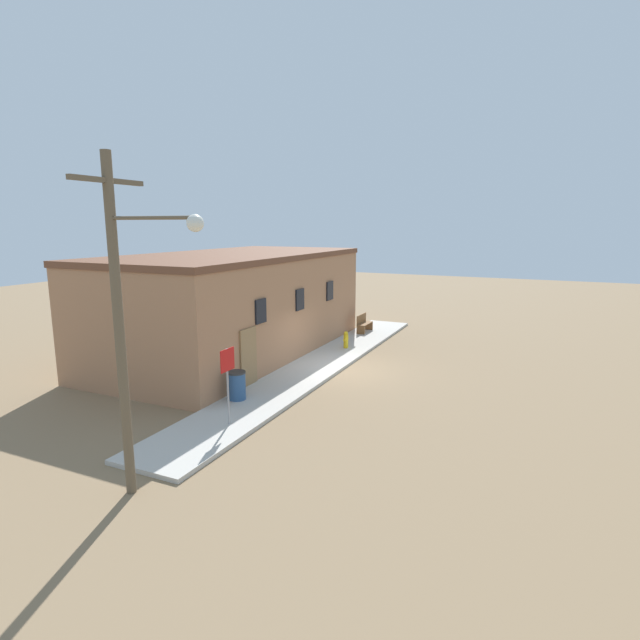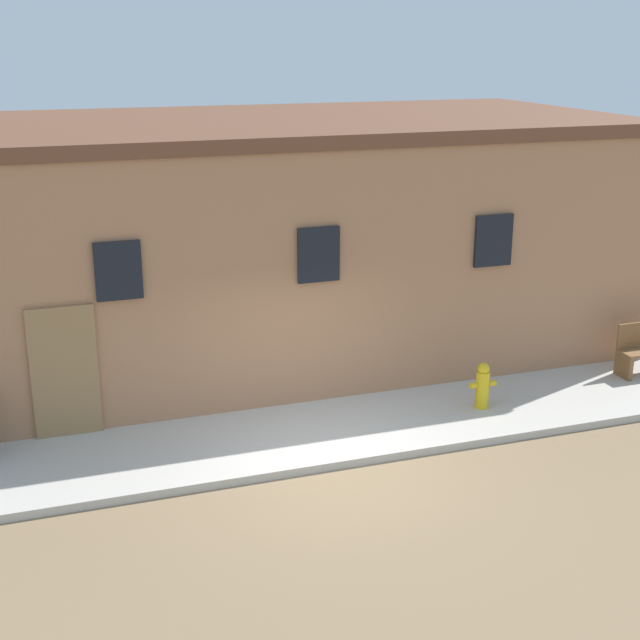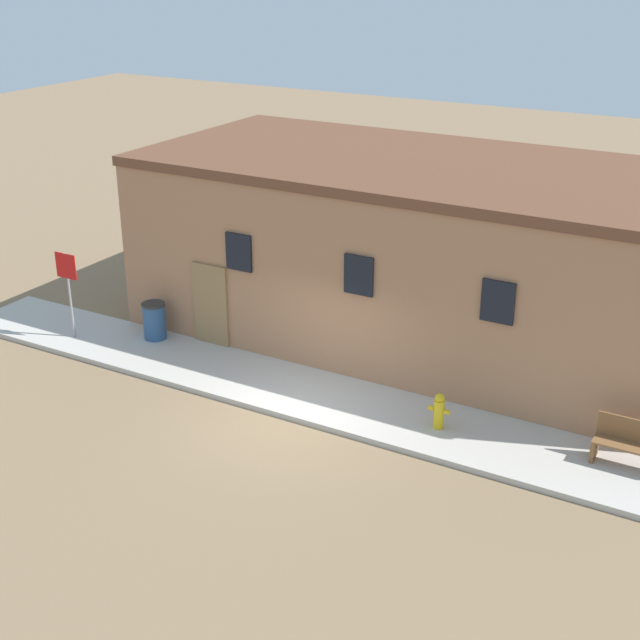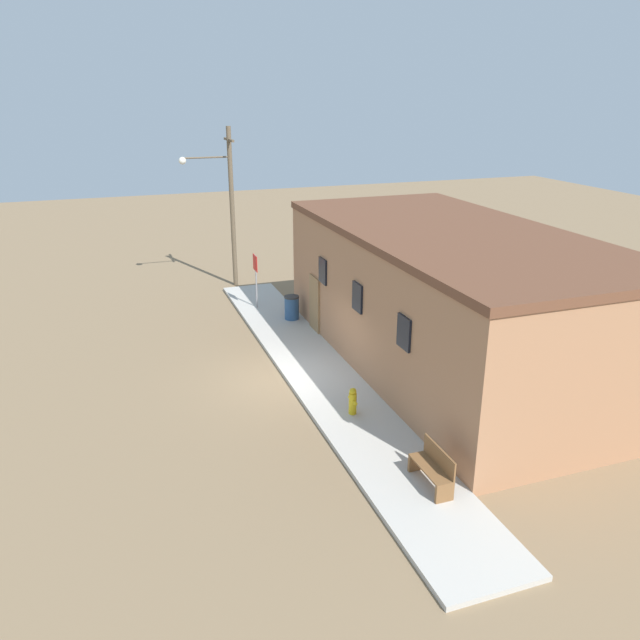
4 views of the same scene
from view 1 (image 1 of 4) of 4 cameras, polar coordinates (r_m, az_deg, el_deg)
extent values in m
plane|color=#846B4C|center=(20.33, 2.73, -5.70)|extent=(80.00, 80.00, 0.00)
cube|color=#BCB7AD|center=(20.74, -0.17, -5.17)|extent=(20.03, 2.26, 0.13)
cube|color=#A87551|center=(22.81, -9.57, 1.53)|extent=(13.58, 6.40, 4.31)
cube|color=brown|center=(22.56, -9.75, 7.24)|extent=(13.68, 6.50, 0.24)
cube|color=black|center=(18.37, -6.80, 1.01)|extent=(0.70, 0.08, 0.90)
cube|color=black|center=(21.10, -2.32, 2.35)|extent=(0.70, 0.08, 0.90)
cube|color=black|center=(23.94, 1.12, 3.37)|extent=(0.70, 0.08, 0.90)
cube|color=#937047|center=(17.96, -8.19, -4.39)|extent=(1.00, 0.08, 2.20)
cylinder|color=gold|center=(23.29, 2.98, -2.43)|extent=(0.22, 0.22, 0.63)
sphere|color=gold|center=(23.20, 2.99, -1.54)|extent=(0.20, 0.20, 0.20)
cylinder|color=gold|center=(23.11, 2.82, -2.30)|extent=(0.12, 0.10, 0.10)
cylinder|color=gold|center=(23.42, 3.13, -2.12)|extent=(0.12, 0.10, 0.10)
cylinder|color=gray|center=(14.55, -10.49, -7.52)|extent=(0.06, 0.06, 2.23)
cube|color=red|center=(14.32, -10.53, -4.50)|extent=(0.64, 0.02, 0.64)
cube|color=brown|center=(26.26, 4.67, -1.16)|extent=(0.08, 0.44, 0.43)
cube|color=brown|center=(27.45, 5.59, -0.65)|extent=(0.08, 0.44, 0.43)
cube|color=brown|center=(26.80, 5.15, -0.41)|extent=(1.37, 0.44, 0.04)
cube|color=brown|center=(26.82, 4.76, 0.16)|extent=(1.37, 0.04, 0.47)
cylinder|color=#2D517F|center=(16.72, -9.47, -7.48)|extent=(0.57, 0.57, 0.88)
cylinder|color=#2D2D2D|center=(16.58, -9.52, -5.93)|extent=(0.59, 0.59, 0.06)
cylinder|color=brown|center=(11.10, -21.95, -1.27)|extent=(0.21, 0.21, 7.21)
cylinder|color=brown|center=(10.15, -18.77, 11.00)|extent=(0.07, 2.07, 0.07)
sphere|color=silver|center=(9.48, -14.08, 10.69)|extent=(0.32, 0.32, 0.32)
cube|color=brown|center=(10.92, -23.10, 14.46)|extent=(1.80, 0.10, 0.10)
camera|label=2|loc=(14.61, 40.00, 9.43)|focal=50.00mm
camera|label=3|loc=(27.98, 40.32, 15.74)|focal=50.00mm
camera|label=4|loc=(35.58, 21.55, 14.68)|focal=35.00mm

